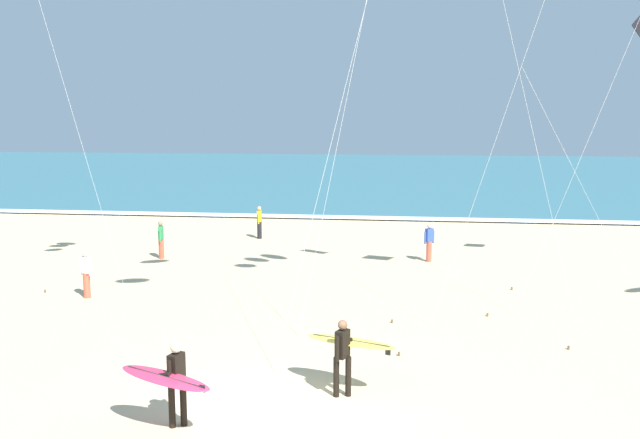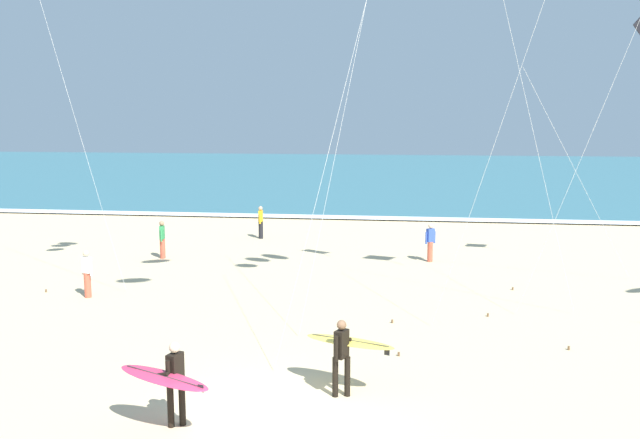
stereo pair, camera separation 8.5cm
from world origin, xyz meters
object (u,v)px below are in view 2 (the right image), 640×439
(bystander_white_top, at_px, (87,274))
(bystander_yellow_top, at_px, (261,222))
(bystander_green_top, at_px, (162,239))
(surfer_lead, at_px, (345,347))
(bystander_blue_top, at_px, (430,242))
(surfer_trailing, at_px, (170,378))

(bystander_white_top, xyz_separation_m, bystander_yellow_top, (3.39, 11.20, 0.00))
(bystander_white_top, relative_size, bystander_green_top, 1.00)
(surfer_lead, bearing_deg, bystander_green_top, 124.76)
(bystander_white_top, bearing_deg, bystander_green_top, 87.41)
(bystander_white_top, bearing_deg, bystander_blue_top, 31.53)
(surfer_lead, bearing_deg, bystander_white_top, 144.12)
(bystander_green_top, bearing_deg, surfer_trailing, -69.02)
(bystander_white_top, distance_m, bystander_green_top, 6.20)
(bystander_green_top, bearing_deg, surfer_lead, -55.24)
(surfer_trailing, height_order, bystander_green_top, surfer_trailing)
(surfer_lead, xyz_separation_m, surfer_trailing, (-3.17, -2.14, -0.00))
(bystander_white_top, distance_m, bystander_yellow_top, 11.70)
(surfer_trailing, xyz_separation_m, bystander_blue_top, (5.39, 15.79, -0.23))
(bystander_blue_top, height_order, bystander_yellow_top, same)
(bystander_blue_top, bearing_deg, surfer_lead, -99.25)
(surfer_lead, distance_m, bystander_green_top, 15.63)
(surfer_lead, distance_m, surfer_trailing, 3.82)
(surfer_trailing, xyz_separation_m, bystander_green_top, (-5.74, 14.98, -0.23))
(surfer_lead, xyz_separation_m, bystander_yellow_top, (-5.80, 17.84, -0.23))
(surfer_lead, relative_size, bystander_green_top, 1.38)
(surfer_lead, bearing_deg, bystander_blue_top, 80.75)
(surfer_lead, relative_size, bystander_yellow_top, 1.38)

